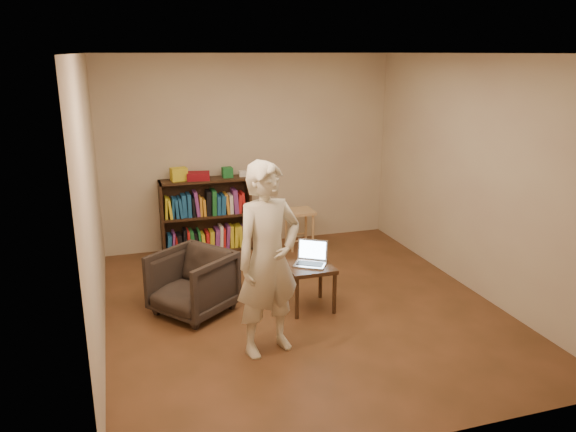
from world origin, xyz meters
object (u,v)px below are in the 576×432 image
object	(u,v)px
bookshelf	(206,219)
laptop	(311,258)
stool	(299,217)
side_table	(309,273)
armchair	(193,283)
person	(268,260)

from	to	relation	value
bookshelf	laptop	distance (m)	2.21
stool	side_table	bearing A→B (deg)	-105.42
armchair	side_table	xyz separation A→B (m)	(1.18, -0.26, 0.07)
bookshelf	person	world-z (taller)	person
bookshelf	side_table	xyz separation A→B (m)	(0.73, -2.12, -0.04)
side_table	armchair	bearing A→B (deg)	167.77
stool	side_table	world-z (taller)	stool
laptop	person	xyz separation A→B (m)	(-0.67, -0.76, 0.34)
stool	armchair	distance (m)	2.32
side_table	laptop	distance (m)	0.15
armchair	laptop	distance (m)	1.25
bookshelf	laptop	bearing A→B (deg)	-69.83
laptop	side_table	bearing A→B (deg)	-93.98
armchair	person	distance (m)	1.24
laptop	person	distance (m)	1.06
stool	person	world-z (taller)	person
stool	armchair	xyz separation A→B (m)	(-1.69, -1.59, -0.10)
bookshelf	stool	size ratio (longest dim) A/B	2.23
laptop	bookshelf	bearing A→B (deg)	142.21
laptop	person	world-z (taller)	person
bookshelf	armchair	bearing A→B (deg)	-103.74
side_table	bookshelf	bearing A→B (deg)	109.01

